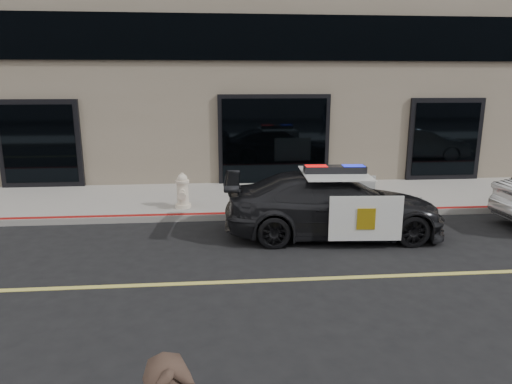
{
  "coord_description": "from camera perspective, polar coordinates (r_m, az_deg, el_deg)",
  "views": [
    {
      "loc": [
        -2.79,
        -7.02,
        3.25
      ],
      "look_at": [
        -1.98,
        2.2,
        1.0
      ],
      "focal_mm": 32.0,
      "sensor_mm": 36.0,
      "label": 1
    }
  ],
  "objects": [
    {
      "name": "ground",
      "position": [
        8.23,
        15.51,
        -10.14
      ],
      "size": [
        120.0,
        120.0,
        0.0
      ],
      "primitive_type": "plane",
      "color": "black",
      "rests_on": "ground"
    },
    {
      "name": "building_n",
      "position": [
        17.95,
        4.29,
        22.44
      ],
      "size": [
        60.0,
        7.0,
        12.0
      ],
      "primitive_type": "cube",
      "color": "#756856",
      "rests_on": "ground"
    },
    {
      "name": "sidewalk_n",
      "position": [
        12.98,
        7.54,
        -0.62
      ],
      "size": [
        60.0,
        3.5,
        0.15
      ],
      "primitive_type": "cube",
      "color": "gray",
      "rests_on": "ground"
    },
    {
      "name": "police_car",
      "position": [
        9.93,
        9.65,
        -1.52
      ],
      "size": [
        2.45,
        4.89,
        1.53
      ],
      "color": "black",
      "rests_on": "ground"
    },
    {
      "name": "fire_hydrant",
      "position": [
        11.57,
        -9.15,
        0.06
      ],
      "size": [
        0.4,
        0.56,
        0.89
      ],
      "color": "beige",
      "rests_on": "sidewalk_n"
    }
  ]
}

